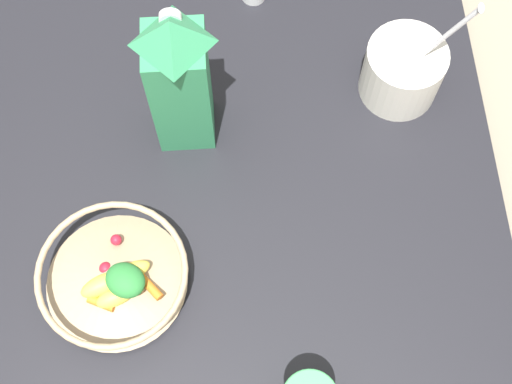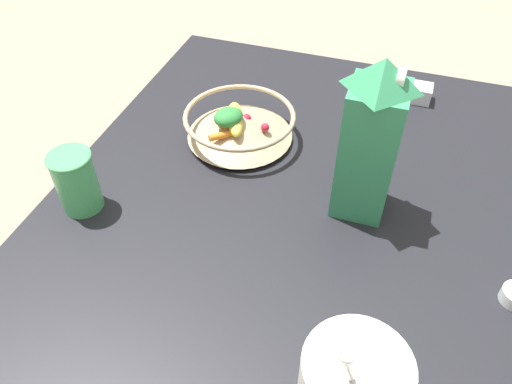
{
  "view_description": "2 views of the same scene",
  "coord_description": "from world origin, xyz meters",
  "px_view_note": "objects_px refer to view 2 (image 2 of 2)",
  "views": [
    {
      "loc": [
        -0.08,
        0.53,
        1.11
      ],
      "look_at": [
        -0.11,
        0.11,
        0.1
      ],
      "focal_mm": 50.0,
      "sensor_mm": 36.0,
      "label": 1
    },
    {
      "loc": [
        -0.66,
        -0.07,
        0.69
      ],
      "look_at": [
        -0.12,
        0.11,
        0.14
      ],
      "focal_mm": 35.0,
      "sensor_mm": 36.0,
      "label": 2
    }
  ],
  "objects_px": {
    "yogurt_tub": "(353,383)",
    "spice_jar": "(420,94)",
    "fruit_bowl": "(239,124)",
    "milk_carton": "(370,141)",
    "drinking_cup": "(76,180)"
  },
  "relations": [
    {
      "from": "milk_carton",
      "to": "drinking_cup",
      "type": "bearing_deg",
      "value": 108.41
    },
    {
      "from": "yogurt_tub",
      "to": "drinking_cup",
      "type": "distance_m",
      "value": 0.56
    },
    {
      "from": "yogurt_tub",
      "to": "spice_jar",
      "type": "height_order",
      "value": "yogurt_tub"
    },
    {
      "from": "milk_carton",
      "to": "spice_jar",
      "type": "distance_m",
      "value": 0.41
    },
    {
      "from": "milk_carton",
      "to": "spice_jar",
      "type": "height_order",
      "value": "milk_carton"
    },
    {
      "from": "fruit_bowl",
      "to": "drinking_cup",
      "type": "bearing_deg",
      "value": 143.54
    },
    {
      "from": "milk_carton",
      "to": "fruit_bowl",
      "type": "bearing_deg",
      "value": 66.83
    },
    {
      "from": "drinking_cup",
      "to": "fruit_bowl",
      "type": "bearing_deg",
      "value": -36.46
    },
    {
      "from": "milk_carton",
      "to": "drinking_cup",
      "type": "relative_size",
      "value": 2.54
    },
    {
      "from": "fruit_bowl",
      "to": "milk_carton",
      "type": "xyz_separation_m",
      "value": [
        -0.11,
        -0.27,
        0.11
      ]
    },
    {
      "from": "fruit_bowl",
      "to": "drinking_cup",
      "type": "distance_m",
      "value": 0.34
    },
    {
      "from": "fruit_bowl",
      "to": "spice_jar",
      "type": "bearing_deg",
      "value": -52.18
    },
    {
      "from": "fruit_bowl",
      "to": "milk_carton",
      "type": "distance_m",
      "value": 0.31
    },
    {
      "from": "yogurt_tub",
      "to": "spice_jar",
      "type": "distance_m",
      "value": 0.74
    },
    {
      "from": "milk_carton",
      "to": "yogurt_tub",
      "type": "bearing_deg",
      "value": -171.96
    }
  ]
}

